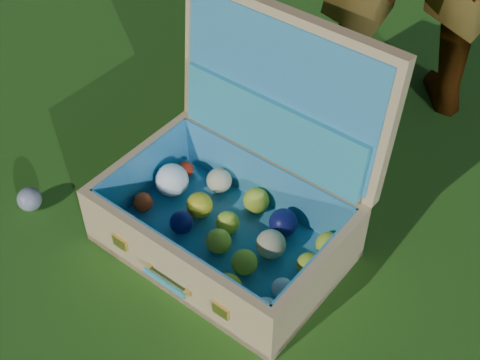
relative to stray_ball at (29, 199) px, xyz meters
name	(u,v)px	position (x,y,z in m)	size (l,w,h in m)	color
ground	(146,278)	(0.42, -0.02, -0.03)	(60.00, 60.00, 0.00)	#215114
stray_ball	(29,199)	(0.00, 0.00, 0.00)	(0.07, 0.07, 0.07)	teal
suitcase	(243,186)	(0.54, 0.25, 0.13)	(0.65, 0.54, 0.59)	tan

